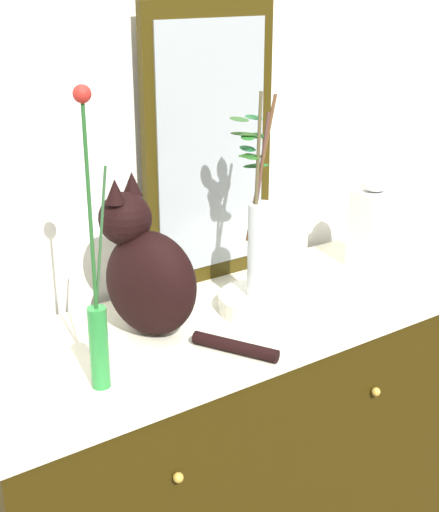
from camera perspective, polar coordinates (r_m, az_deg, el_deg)
wall_back at (r=2.05m, az=-5.68°, el=10.60°), size 4.40×0.08×2.60m
sideboard at (r=2.13m, az=0.00°, el=-15.02°), size 1.39×0.57×0.83m
mirror_leaning at (r=2.06m, az=-0.79°, el=8.41°), size 0.42×0.03×0.78m
cat_sitting at (r=1.80m, az=-5.62°, el=-1.21°), size 0.30×0.45×0.40m
vase_slim_green at (r=1.57m, az=-9.51°, el=-4.22°), size 0.06×0.04×0.65m
bowl_porcelain at (r=1.97m, az=3.15°, el=-3.61°), size 0.22×0.22×0.05m
vase_glass_clear at (r=1.90m, az=3.15°, el=1.56°), size 0.12×0.14×0.53m
jar_lidded_porcelain at (r=2.25m, az=11.76°, el=2.58°), size 0.10×0.10×0.32m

